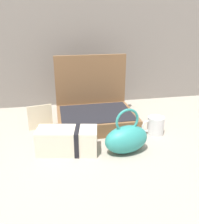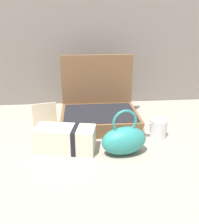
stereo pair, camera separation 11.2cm
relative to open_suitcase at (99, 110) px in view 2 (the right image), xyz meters
name	(u,v)px [view 2 (the right image)]	position (x,y,z in m)	size (l,w,h in m)	color
ground_plane	(96,139)	(-0.03, -0.20, -0.08)	(6.00, 6.00, 0.00)	#9E9384
open_suitcase	(99,110)	(0.00, 0.00, 0.00)	(0.42, 0.34, 0.37)	brown
teal_pouch_handbag	(124,140)	(0.08, -0.35, -0.01)	(0.22, 0.15, 0.21)	teal
cream_toiletry_bag	(66,139)	(-0.17, -0.29, -0.02)	(0.28, 0.16, 0.12)	beige
coffee_mug	(158,128)	(0.28, -0.20, -0.03)	(0.12, 0.08, 0.09)	silver
info_card_left	(45,115)	(-0.30, -0.03, -0.01)	(0.13, 0.01, 0.14)	beige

